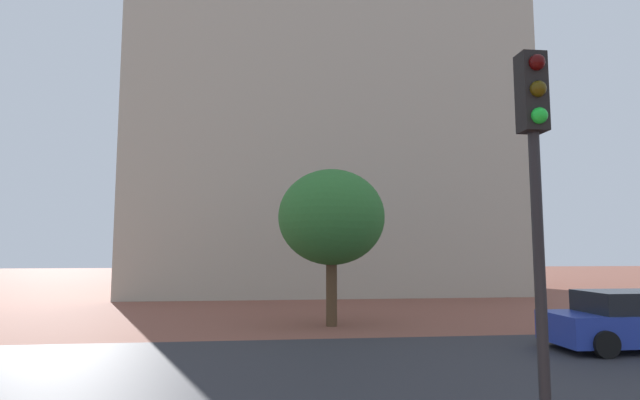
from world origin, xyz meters
The scene contains 6 objects.
ground_plane centered at (0.00, 10.00, 0.00)m, with size 120.00×120.00×0.00m, color brown.
street_asphalt_strip centered at (0.00, 8.49, 0.00)m, with size 120.00×8.44×0.00m, color #2D2D33.
landmark_building centered at (2.21, 30.45, 11.39)m, with size 22.76×14.03×38.02m.
car_blue centered at (7.60, 10.35, 0.70)m, with size 4.29×1.98×1.47m.
traffic_light_pole centered at (1.17, 3.54, 3.30)m, with size 0.28×0.34×4.73m.
tree_curb_far centered at (0.46, 15.02, 3.62)m, with size 3.61×3.61×5.27m.
Camera 1 is at (-1.78, -1.49, 2.53)m, focal length 27.56 mm.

